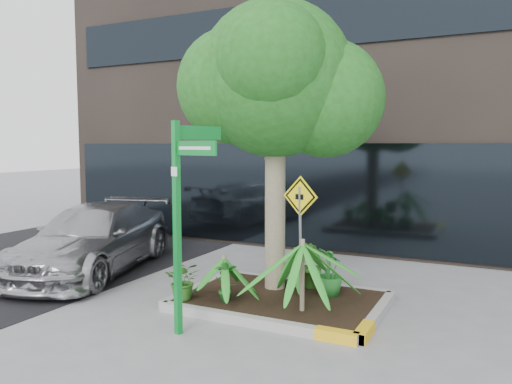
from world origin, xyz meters
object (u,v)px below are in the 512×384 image
at_px(tree, 276,79).
at_px(cattle_sign, 300,218).
at_px(parked_car, 94,238).
at_px(street_sign_post, 183,204).

height_order(tree, cattle_sign, tree).
distance_m(tree, parked_car, 5.17).
bearing_deg(cattle_sign, tree, 148.40).
distance_m(parked_car, cattle_sign, 5.01).
relative_size(tree, cattle_sign, 2.54).
height_order(tree, parked_car, tree).
bearing_deg(street_sign_post, parked_car, 167.62).
height_order(tree, street_sign_post, tree).
bearing_deg(cattle_sign, parked_car, -174.51).
bearing_deg(street_sign_post, cattle_sign, 68.81).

